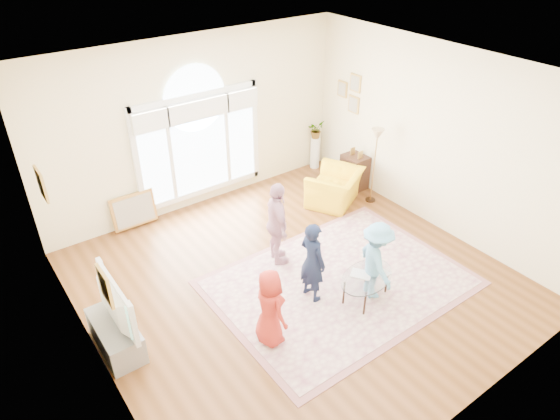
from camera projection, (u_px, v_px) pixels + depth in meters
ground at (296, 280)px, 7.80m from camera, size 6.00×6.00×0.00m
room_shell at (201, 129)px, 8.92m from camera, size 6.00×6.00×6.00m
area_rug at (340, 282)px, 7.73m from camera, size 3.60×2.60×0.02m
rug_border at (340, 283)px, 7.74m from camera, size 3.80×2.80×0.01m
tv_console at (116, 335)px, 6.53m from camera, size 0.45×1.00×0.42m
television at (109, 304)px, 6.24m from camera, size 0.18×1.15×0.66m
coffee_table at (367, 278)px, 7.23m from camera, size 1.09×0.84×0.54m
armchair at (335, 188)px, 9.62m from camera, size 1.32×1.27×0.66m
side_cabinet at (354, 172)px, 10.15m from camera, size 0.40×0.50×0.70m
floor_lamp at (377, 141)px, 9.19m from camera, size 0.27×0.27×1.51m
plant_pedestal at (315, 152)px, 10.91m from camera, size 0.20×0.20×0.70m
potted_plant at (316, 130)px, 10.63m from camera, size 0.41×0.38×0.37m
leaning_picture at (137, 226)px, 9.08m from camera, size 0.80×0.14×0.62m
child_red at (270, 308)px, 6.42m from camera, size 0.37×0.56×1.14m
child_navy at (312, 261)px, 7.13m from camera, size 0.34×0.49×1.28m
child_pink at (277, 224)px, 7.82m from camera, size 0.60×0.90×1.42m
child_blue at (376, 261)px, 7.18m from camera, size 0.69×0.91×1.24m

